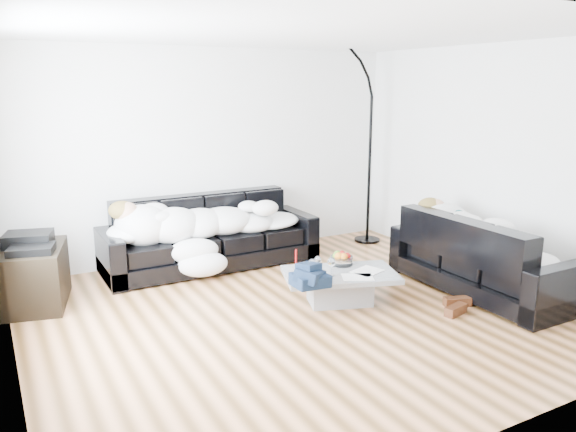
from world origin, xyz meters
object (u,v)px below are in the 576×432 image
sofa_back (211,232)px  wine_glass_b (312,269)px  sleeper_right (484,233)px  candle_left (296,262)px  floor_lamp (370,154)px  wine_glass_a (318,264)px  sofa_right (483,254)px  coffee_table (340,288)px  av_cabinet (33,276)px  stereo (29,241)px  sleeper_back (212,216)px  wine_glass_c (331,267)px  candle_right (296,261)px  shoes (457,306)px  fruit_bowl (342,258)px

sofa_back → wine_glass_b: 1.79m
sleeper_right → candle_left: (-1.93, 0.60, -0.19)m
floor_lamp → wine_glass_a: bearing=-143.1°
sofa_right → coffee_table: bearing=74.5°
av_cabinet → floor_lamp: bearing=17.7°
stereo → sleeper_back: bearing=23.5°
sleeper_right → wine_glass_c: size_ratio=9.42×
candle_right → shoes: bearing=-37.0°
sofa_right → shoes: bearing=114.8°
wine_glass_b → wine_glass_c: bearing=-12.7°
coffee_table → candle_left: 0.53m
sofa_back → wine_glass_c: sofa_back is taller
wine_glass_c → stereo: stereo is taller
fruit_bowl → candle_right: size_ratio=1.05×
shoes → floor_lamp: bearing=71.1°
stereo → floor_lamp: 4.38m
wine_glass_a → av_cabinet: (-2.50, 1.32, -0.11)m
wine_glass_c → shoes: wine_glass_c is taller
sofa_right → sleeper_right: sleeper_right is taller
sofa_right → fruit_bowl: sofa_right is taller
wine_glass_c → av_cabinet: bearing=150.1°
av_cabinet → floor_lamp: 4.44m
candle_left → stereo: bearing=151.3°
sofa_back → candle_left: (0.29, -1.57, 0.03)m
shoes → av_cabinet: bearing=147.1°
sleeper_right → candle_right: size_ratio=7.71×
stereo → wine_glass_a: bearing=-12.1°
candle_left → floor_lamp: size_ratio=0.10×
coffee_table → floor_lamp: 2.61m
coffee_table → candle_left: (-0.41, 0.18, 0.28)m
sofa_back → shoes: bearing=-57.3°
fruit_bowl → candle_right: (-0.52, 0.03, 0.04)m
shoes → coffee_table: bearing=139.0°
sofa_back → wine_glass_a: (0.50, -1.64, -0.01)m
sleeper_back → wine_glass_b: (0.37, -1.70, -0.22)m
fruit_bowl → sofa_right: bearing=-24.3°
wine_glass_c → av_cabinet: size_ratio=0.21×
sofa_right → sleeper_back: size_ratio=0.93×
coffee_table → stereo: bearing=152.1°
wine_glass_c → fruit_bowl: bearing=40.2°
shoes → wine_glass_c: bearing=144.6°
sleeper_right → wine_glass_a: bearing=72.9°
candle_right → sofa_right: bearing=-19.1°
sleeper_back → shoes: sleeper_back is taller
sofa_back → stereo: size_ratio=5.80×
sleeper_right → stereo: 4.61m
sofa_right → candle_left: size_ratio=8.41×
sofa_right → wine_glass_c: 1.70m
fruit_bowl → wine_glass_c: wine_glass_c is taller
candle_left → shoes: (1.30, -0.89, -0.39)m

